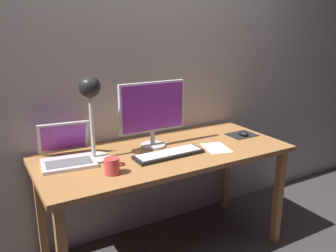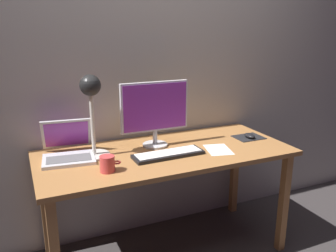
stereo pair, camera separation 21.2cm
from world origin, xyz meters
name	(u,v)px [view 1 (the left image)]	position (x,y,z in m)	size (l,w,h in m)	color
ground_plane	(165,252)	(0.00, 0.00, 0.00)	(4.80, 4.80, 0.00)	#383333
back_wall	(136,57)	(0.00, 0.40, 1.30)	(4.80, 0.06, 2.60)	#A8A099
desk	(165,163)	(0.00, 0.00, 0.66)	(1.60, 0.70, 0.74)	#A8703D
monitor	(152,110)	(-0.03, 0.12, 0.98)	(0.45, 0.17, 0.43)	silver
keyboard_main	(169,154)	(-0.02, -0.08, 0.75)	(0.44, 0.15, 0.03)	black
laptop	(66,150)	(-0.58, 0.15, 0.80)	(0.33, 0.36, 0.22)	silver
desk_lamp	(91,104)	(-0.43, 0.09, 1.07)	(0.19, 0.19, 0.50)	beige
mousepad	(242,135)	(0.65, 0.02, 0.74)	(0.20, 0.16, 0.00)	black
mouse	(242,133)	(0.64, 0.00, 0.76)	(0.06, 0.10, 0.03)	black
coffee_mug	(112,166)	(-0.42, -0.17, 0.79)	(0.12, 0.08, 0.09)	#CC3F3F
paper_sheet_near_mouse	(216,148)	(0.32, -0.11, 0.74)	(0.15, 0.21, 0.00)	white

